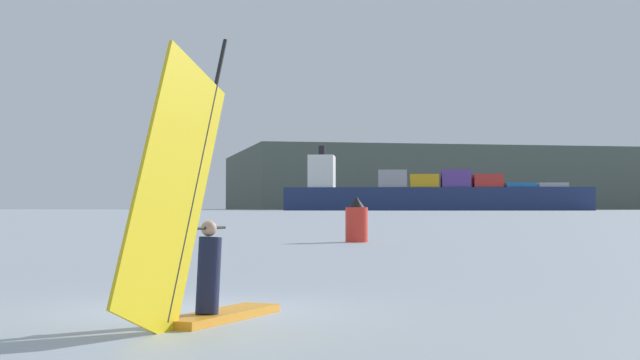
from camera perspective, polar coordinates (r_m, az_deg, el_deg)
The scene contains 4 objects.
ground_plane at distance 14.93m, azimuth -7.60°, elevation -7.76°, with size 4000.00×4000.00×0.00m, color #9EA8B2.
windsurfer at distance 12.99m, azimuth -7.43°, elevation -4.06°, with size 2.01×3.69×4.16m.
cargo_ship at distance 572.67m, azimuth 6.60°, elevation -0.80°, with size 183.32×48.58×39.13m.
channel_buoy at distance 43.94m, azimuth 2.21°, elevation -2.51°, with size 1.04×1.04×2.11m.
Camera 1 is at (1.36, -14.78, 1.59)m, focal length 53.39 mm.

